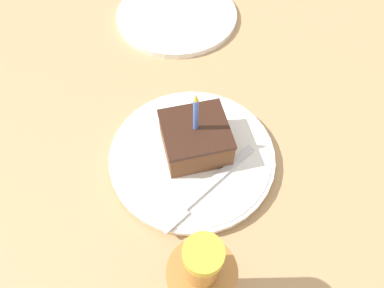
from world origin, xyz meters
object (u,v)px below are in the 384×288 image
at_px(plate, 192,156).
at_px(side_plate, 177,15).
at_px(fork, 202,191).
at_px(cake_slice, 195,138).

xyz_separation_m(plate, side_plate, (0.36, -0.05, -0.01)).
xyz_separation_m(fork, side_plate, (0.42, -0.05, -0.02)).
distance_m(cake_slice, fork, 0.08).
bearing_deg(cake_slice, side_plate, -7.17).
relative_size(plate, cake_slice, 2.05).
distance_m(plate, fork, 0.07).
height_order(plate, cake_slice, cake_slice).
bearing_deg(cake_slice, fork, 173.58).
height_order(cake_slice, fork, cake_slice).
bearing_deg(plate, fork, 179.06).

